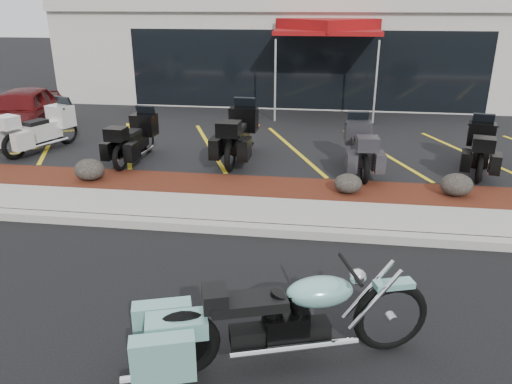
# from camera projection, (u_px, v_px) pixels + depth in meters

# --- Properties ---
(ground) EXTENTS (90.00, 90.00, 0.00)m
(ground) POSITION_uv_depth(u_px,v_px,m) (268.00, 260.00, 7.60)
(ground) COLOR black
(ground) RESTS_ON ground
(curb) EXTENTS (24.00, 0.25, 0.15)m
(curb) POSITION_uv_depth(u_px,v_px,m) (274.00, 230.00, 8.40)
(curb) COLOR gray
(curb) RESTS_ON ground
(sidewalk) EXTENTS (24.00, 1.20, 0.15)m
(sidewalk) POSITION_uv_depth(u_px,v_px,m) (278.00, 214.00, 9.05)
(sidewalk) COLOR gray
(sidewalk) RESTS_ON ground
(mulch_bed) EXTENTS (24.00, 1.20, 0.16)m
(mulch_bed) POSITION_uv_depth(u_px,v_px,m) (284.00, 190.00, 10.16)
(mulch_bed) COLOR #35140C
(mulch_bed) RESTS_ON ground
(upper_lot) EXTENTS (26.00, 9.60, 0.15)m
(upper_lot) POSITION_uv_depth(u_px,v_px,m) (299.00, 128.00, 15.15)
(upper_lot) COLOR black
(upper_lot) RESTS_ON ground
(dealership_building) EXTENTS (18.00, 8.16, 4.00)m
(dealership_building) POSITION_uv_depth(u_px,v_px,m) (310.00, 45.00, 20.25)
(dealership_building) COLOR #A9A599
(dealership_building) RESTS_ON ground
(boulder_left) EXTENTS (0.64, 0.53, 0.45)m
(boulder_left) POSITION_uv_depth(u_px,v_px,m) (89.00, 170.00, 10.45)
(boulder_left) COLOR black
(boulder_left) RESTS_ON mulch_bed
(boulder_mid) EXTENTS (0.55, 0.46, 0.39)m
(boulder_mid) POSITION_uv_depth(u_px,v_px,m) (348.00, 183.00, 9.75)
(boulder_mid) COLOR black
(boulder_mid) RESTS_ON mulch_bed
(boulder_right) EXTENTS (0.62, 0.52, 0.44)m
(boulder_right) POSITION_uv_depth(u_px,v_px,m) (456.00, 185.00, 9.61)
(boulder_right) COLOR black
(boulder_right) RESTS_ON mulch_bed
(hero_cruiser) EXTENTS (3.31, 1.78, 1.13)m
(hero_cruiser) POSITION_uv_depth(u_px,v_px,m) (391.00, 307.00, 5.46)
(hero_cruiser) COLOR #6FAEA2
(hero_cruiser) RESTS_ON ground
(touring_white) EXTENTS (1.56, 2.31, 1.26)m
(touring_white) POSITION_uv_depth(u_px,v_px,m) (65.00, 121.00, 12.97)
(touring_white) COLOR silver
(touring_white) RESTS_ON upper_lot
(touring_black_front) EXTENTS (0.92, 2.09, 1.18)m
(touring_black_front) POSITION_uv_depth(u_px,v_px,m) (147.00, 129.00, 12.25)
(touring_black_front) COLOR black
(touring_black_front) RESTS_ON upper_lot
(touring_black_mid) EXTENTS (0.98, 2.36, 1.35)m
(touring_black_mid) POSITION_uv_depth(u_px,v_px,m) (245.00, 124.00, 12.38)
(touring_black_mid) COLOR black
(touring_black_mid) RESTS_ON upper_lot
(touring_grey) EXTENTS (0.94, 2.12, 1.20)m
(touring_grey) POSITION_uv_depth(u_px,v_px,m) (357.00, 137.00, 11.53)
(touring_grey) COLOR #29282D
(touring_grey) RESTS_ON upper_lot
(touring_black_rear) EXTENTS (1.24, 2.15, 1.18)m
(touring_black_rear) POSITION_uv_depth(u_px,v_px,m) (480.00, 139.00, 11.42)
(touring_black_rear) COLOR black
(touring_black_rear) RESTS_ON upper_lot
(parked_car) EXTENTS (2.26, 4.00, 1.28)m
(parked_car) POSITION_uv_depth(u_px,v_px,m) (22.00, 111.00, 14.01)
(parked_car) COLOR #4E0B0C
(parked_car) RESTS_ON upper_lot
(traffic_cone) EXTENTS (0.38, 0.38, 0.42)m
(traffic_cone) POSITION_uv_depth(u_px,v_px,m) (253.00, 120.00, 14.94)
(traffic_cone) COLOR orange
(traffic_cone) RESTS_ON upper_lot
(popup_canopy) EXTENTS (3.40, 3.40, 3.01)m
(popup_canopy) POSITION_uv_depth(u_px,v_px,m) (328.00, 28.00, 15.91)
(popup_canopy) COLOR silver
(popup_canopy) RESTS_ON upper_lot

